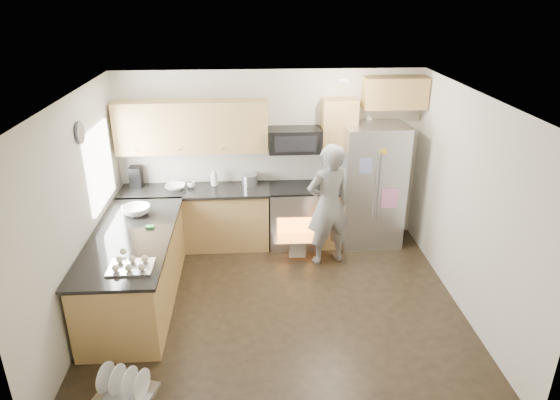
{
  "coord_description": "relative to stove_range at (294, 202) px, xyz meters",
  "views": [
    {
      "loc": [
        -0.3,
        -5.17,
        3.67
      ],
      "look_at": [
        0.06,
        0.5,
        1.23
      ],
      "focal_mm": 32.0,
      "sensor_mm": 36.0,
      "label": 1
    }
  ],
  "objects": [
    {
      "name": "refrigerator",
      "position": [
        1.15,
        0.01,
        0.25
      ],
      "size": [
        0.93,
        0.74,
        1.86
      ],
      "rotation": [
        0.0,
        0.0,
        0.04
      ],
      "color": "#B7B7BC",
      "rests_on": "ground"
    },
    {
      "name": "person",
      "position": [
        0.42,
        -0.6,
        0.21
      ],
      "size": [
        0.74,
        0.59,
        1.77
      ],
      "primitive_type": "imported",
      "rotation": [
        0.0,
        0.0,
        3.43
      ],
      "color": "gray",
      "rests_on": "ground"
    },
    {
      "name": "ground",
      "position": [
        -0.35,
        -1.69,
        -0.68
      ],
      "size": [
        4.5,
        4.5,
        0.0
      ],
      "primitive_type": "plane",
      "color": "black",
      "rests_on": "ground"
    },
    {
      "name": "back_cabinet_run",
      "position": [
        -0.93,
        0.06,
        0.29
      ],
      "size": [
        4.45,
        0.64,
        2.5
      ],
      "color": "#AC8944",
      "rests_on": "ground"
    },
    {
      "name": "peninsula",
      "position": [
        -2.1,
        -1.44,
        -0.21
      ],
      "size": [
        0.96,
        2.36,
        1.04
      ],
      "color": "#AC8944",
      "rests_on": "ground"
    },
    {
      "name": "room_shell",
      "position": [
        -0.39,
        -1.68,
        1.0
      ],
      "size": [
        4.54,
        4.04,
        2.62
      ],
      "color": "beige",
      "rests_on": "ground"
    },
    {
      "name": "dish_rack",
      "position": [
        -1.92,
        -3.06,
        -0.59
      ],
      "size": [
        0.65,
        0.58,
        0.34
      ],
      "rotation": [
        0.0,
        0.0,
        -0.31
      ],
      "color": "#B7B7BC",
      "rests_on": "ground"
    },
    {
      "name": "stove_range",
      "position": [
        0.0,
        0.0,
        0.0
      ],
      "size": [
        0.76,
        0.97,
        1.79
      ],
      "color": "#B7B7BC",
      "rests_on": "ground"
    }
  ]
}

